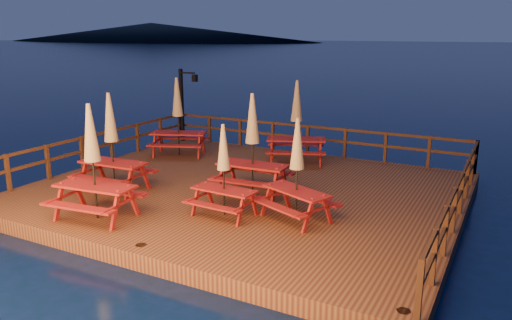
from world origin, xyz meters
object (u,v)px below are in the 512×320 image
(picnic_table_1, at_px, (178,115))
(picnic_table_2, at_px, (112,141))
(picnic_table_0, at_px, (252,142))
(lamp_post, at_px, (185,98))

(picnic_table_1, bearing_deg, picnic_table_2, -101.08)
(picnic_table_1, distance_m, picnic_table_2, 4.43)
(picnic_table_0, xyz_separation_m, picnic_table_1, (-4.57, 2.69, 0.01))
(picnic_table_1, relative_size, picnic_table_2, 1.01)
(picnic_table_2, bearing_deg, picnic_table_0, 21.16)
(lamp_post, distance_m, picnic_table_0, 7.57)
(picnic_table_1, xyz_separation_m, picnic_table_2, (0.90, -4.34, -0.02))
(picnic_table_0, bearing_deg, picnic_table_2, -158.83)
(lamp_post, height_order, picnic_table_2, lamp_post)
(picnic_table_0, height_order, picnic_table_1, picnic_table_1)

